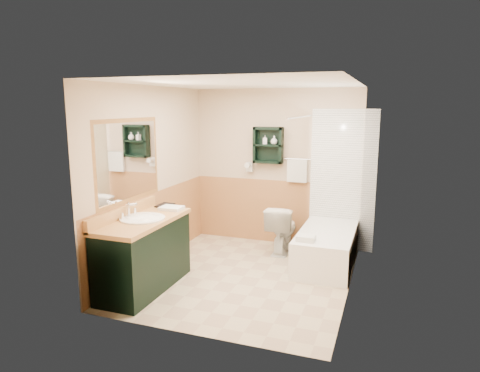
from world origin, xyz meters
name	(u,v)px	position (x,y,z in m)	size (l,w,h in m)	color
floor	(244,276)	(0.00, 0.00, 0.00)	(3.00, 3.00, 0.00)	beige
back_wall	(276,167)	(0.00, 1.52, 1.20)	(2.60, 0.04, 2.40)	beige
left_wall	(150,178)	(-1.32, 0.00, 1.20)	(0.04, 3.00, 2.40)	beige
right_wall	(355,191)	(1.32, 0.00, 1.20)	(0.04, 3.00, 2.40)	beige
ceiling	(244,82)	(0.00, 0.00, 2.42)	(2.60, 3.00, 0.04)	white
wainscot_left	(155,229)	(-1.29, 0.00, 0.50)	(2.98, 2.98, 1.00)	tan
wainscot_back	(275,211)	(0.00, 1.49, 0.50)	(2.58, 2.58, 1.00)	tan
mirror_frame	(128,161)	(-1.27, -0.55, 1.50)	(1.30, 1.30, 1.00)	#9C6433
mirror_glass	(129,161)	(-1.27, -0.55, 1.50)	(1.20, 1.20, 0.90)	white
tile_right	(356,191)	(1.28, 0.75, 1.05)	(1.50, 1.50, 2.10)	white
tile_back	(343,181)	(1.03, 1.48, 1.05)	(0.95, 0.95, 2.10)	white
tile_accent	(359,125)	(1.27, 0.75, 1.90)	(1.50, 1.50, 0.10)	#134331
wall_shelf	(268,145)	(-0.10, 1.41, 1.55)	(0.45, 0.15, 0.55)	black
hair_dryer	(250,167)	(-0.40, 1.43, 1.20)	(0.10, 0.24, 0.18)	silver
towel_bar	(298,159)	(0.35, 1.45, 1.35)	(0.40, 0.06, 0.40)	silver
curtain_rod	(301,117)	(0.53, 0.75, 2.00)	(0.03, 0.03, 1.60)	silver
shower_curtain	(302,178)	(0.53, 0.92, 1.15)	(1.05, 1.05, 1.70)	beige
vanity	(144,254)	(-0.99, -0.73, 0.43)	(0.59, 1.34, 0.85)	black
bathtub	(327,247)	(0.93, 0.79, 0.24)	(0.72, 1.50, 0.48)	white
toilet	(282,229)	(0.22, 1.08, 0.35)	(0.40, 0.71, 0.70)	white
counter_towel	(171,208)	(-0.89, -0.22, 0.87)	(0.27, 0.22, 0.04)	silver
vanity_book	(159,196)	(-1.16, -0.07, 0.97)	(0.18, 0.02, 0.25)	black
tub_towel	(306,238)	(0.74, 0.24, 0.51)	(0.22, 0.19, 0.07)	silver
soap_bottle_a	(265,142)	(-0.15, 1.40, 1.60)	(0.06, 0.14, 0.06)	white
soap_bottle_b	(274,141)	(0.00, 1.40, 1.62)	(0.10, 0.13, 0.10)	white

